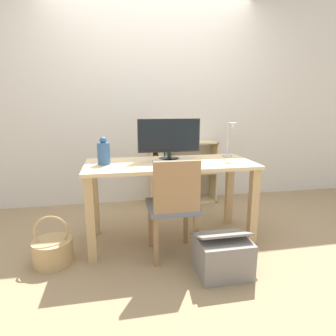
# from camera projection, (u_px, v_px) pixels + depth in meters

# --- Properties ---
(ground_plane) EXTENTS (10.00, 10.00, 0.00)m
(ground_plane) POSITION_uv_depth(u_px,v_px,m) (170.00, 239.00, 2.67)
(ground_plane) COLOR #997F5B
(wall_back) EXTENTS (8.00, 0.05, 2.60)m
(wall_back) POSITION_uv_depth(u_px,v_px,m) (152.00, 100.00, 3.52)
(wall_back) COLOR silver
(wall_back) RESTS_ON ground_plane
(desk) EXTENTS (1.50, 0.64, 0.75)m
(desk) POSITION_uv_depth(u_px,v_px,m) (170.00, 177.00, 2.54)
(desk) COLOR #D8BC8C
(desk) RESTS_ON ground_plane
(monitor) EXTENTS (0.58, 0.19, 0.38)m
(monitor) POSITION_uv_depth(u_px,v_px,m) (169.00, 137.00, 2.57)
(monitor) COLOR #232326
(monitor) RESTS_ON desk
(keyboard) EXTENTS (0.34, 0.13, 0.02)m
(keyboard) POSITION_uv_depth(u_px,v_px,m) (172.00, 161.00, 2.52)
(keyboard) COLOR silver
(keyboard) RESTS_ON desk
(vase) EXTENTS (0.11, 0.11, 0.24)m
(vase) POSITION_uv_depth(u_px,v_px,m) (104.00, 152.00, 2.40)
(vase) COLOR #33598C
(vase) RESTS_ON desk
(desk_lamp) EXTENTS (0.10, 0.19, 0.34)m
(desk_lamp) POSITION_uv_depth(u_px,v_px,m) (230.00, 136.00, 2.68)
(desk_lamp) COLOR #B7B7BC
(desk_lamp) RESTS_ON desk
(chair) EXTENTS (0.40, 0.40, 0.85)m
(chair) POSITION_uv_depth(u_px,v_px,m) (174.00, 205.00, 2.26)
(chair) COLOR slate
(chair) RESTS_ON ground_plane
(bookshelf) EXTENTS (0.85, 0.28, 0.79)m
(bookshelf) POSITION_uv_depth(u_px,v_px,m) (171.00, 174.00, 3.59)
(bookshelf) COLOR #D8BC8C
(bookshelf) RESTS_ON ground_plane
(basket) EXTENTS (0.31, 0.31, 0.40)m
(basket) POSITION_uv_depth(u_px,v_px,m) (53.00, 250.00, 2.25)
(basket) COLOR tan
(basket) RESTS_ON ground_plane
(storage_box) EXTENTS (0.39, 0.38, 0.35)m
(storage_box) POSITION_uv_depth(u_px,v_px,m) (223.00, 255.00, 2.11)
(storage_box) COLOR gray
(storage_box) RESTS_ON ground_plane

